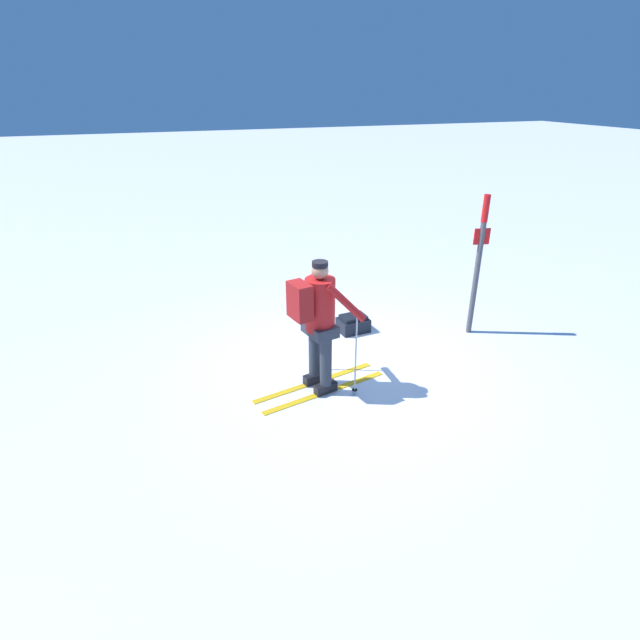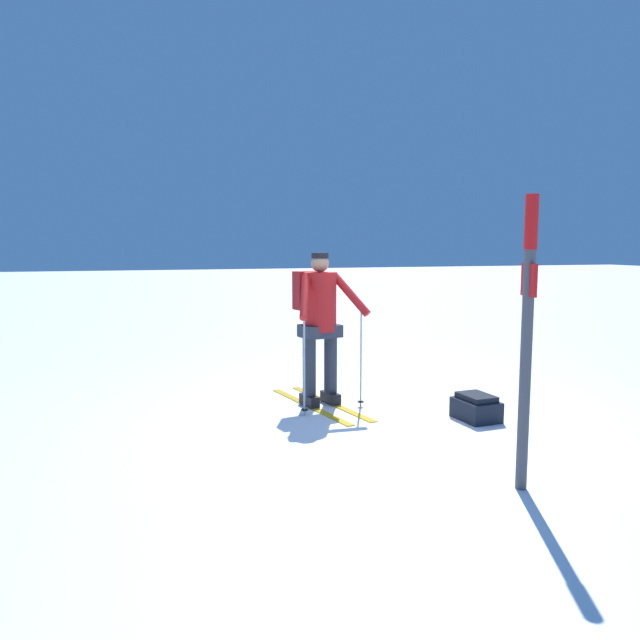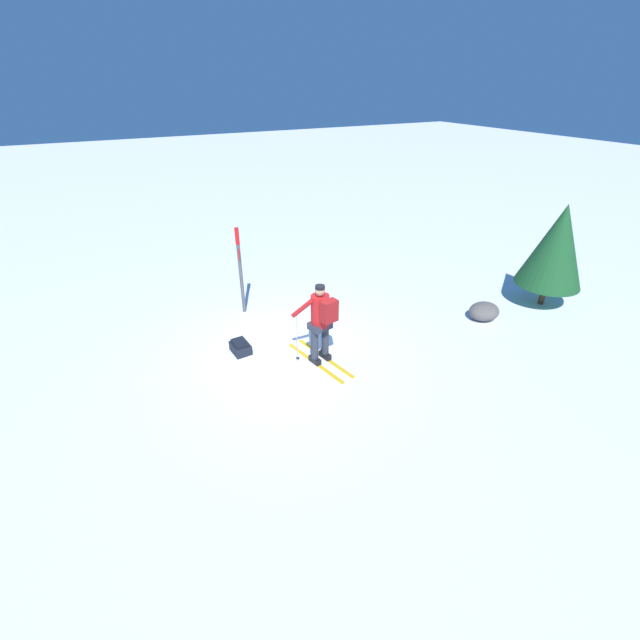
% 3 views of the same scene
% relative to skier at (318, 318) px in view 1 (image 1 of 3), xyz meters
% --- Properties ---
extents(ground_plane, '(80.00, 80.00, 0.00)m').
position_rel_skier_xyz_m(ground_plane, '(-0.45, 0.65, -1.02)').
color(ground_plane, white).
extents(skier, '(0.89, 1.83, 1.73)m').
position_rel_skier_xyz_m(skier, '(0.00, 0.00, 0.00)').
color(skier, gold).
rests_on(skier, ground_plane).
extents(dropped_backpack, '(0.38, 0.49, 0.27)m').
position_rel_skier_xyz_m(dropped_backpack, '(-1.37, 1.11, -0.89)').
color(dropped_backpack, black).
rests_on(dropped_backpack, ground_plane).
extents(trail_marker, '(0.10, 0.24, 2.18)m').
position_rel_skier_xyz_m(trail_marker, '(-0.69, 2.83, 0.27)').
color(trail_marker, '#4C4C51').
rests_on(trail_marker, ground_plane).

